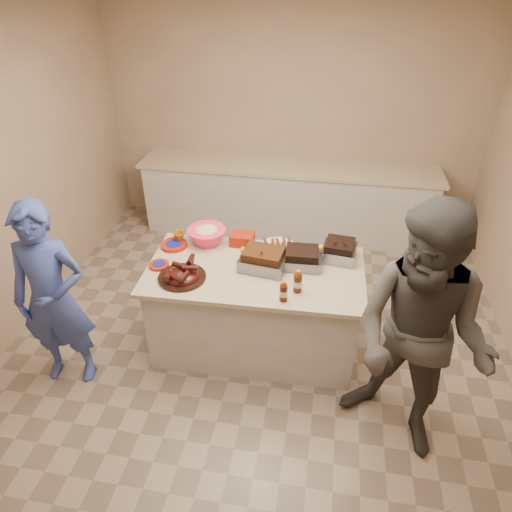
% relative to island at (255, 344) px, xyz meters
% --- Properties ---
extents(room, '(4.50, 5.00, 2.70)m').
position_rel_island_xyz_m(room, '(0.03, -0.08, 0.00)').
color(room, tan).
rests_on(room, ground).
extents(back_counter, '(3.60, 0.64, 0.90)m').
position_rel_island_xyz_m(back_counter, '(0.03, 2.12, 0.45)').
color(back_counter, beige).
rests_on(back_counter, ground).
extents(island, '(1.81, 0.99, 0.84)m').
position_rel_island_xyz_m(island, '(0.00, 0.00, 0.00)').
color(island, beige).
rests_on(island, ground).
extents(rib_platter, '(0.39, 0.39, 0.15)m').
position_rel_island_xyz_m(rib_platter, '(-0.55, -0.22, 0.84)').
color(rib_platter, '#3D110C').
rests_on(rib_platter, island).
extents(pulled_pork_tray, '(0.40, 0.33, 0.11)m').
position_rel_island_xyz_m(pulled_pork_tray, '(0.06, 0.03, 0.84)').
color(pulled_pork_tray, '#47230F').
rests_on(pulled_pork_tray, island).
extents(brisket_tray, '(0.32, 0.28, 0.09)m').
position_rel_island_xyz_m(brisket_tray, '(0.37, 0.13, 0.84)').
color(brisket_tray, black).
rests_on(brisket_tray, island).
extents(roasting_pan, '(0.31, 0.31, 0.11)m').
position_rel_island_xyz_m(roasting_pan, '(0.67, 0.29, 0.84)').
color(roasting_pan, gray).
rests_on(roasting_pan, island).
extents(coleslaw_bowl, '(0.35, 0.35, 0.24)m').
position_rel_island_xyz_m(coleslaw_bowl, '(-0.49, 0.34, 0.84)').
color(coleslaw_bowl, '#FF2C5D').
rests_on(coleslaw_bowl, island).
extents(sausage_plate, '(0.39, 0.39, 0.05)m').
position_rel_island_xyz_m(sausage_plate, '(0.14, 0.37, 0.84)').
color(sausage_plate, silver).
rests_on(sausage_plate, island).
extents(mac_cheese_dish, '(0.28, 0.22, 0.07)m').
position_rel_island_xyz_m(mac_cheese_dish, '(0.62, 0.27, 0.84)').
color(mac_cheese_dish, '#FF9903').
rests_on(mac_cheese_dish, island).
extents(bbq_bottle_a, '(0.06, 0.06, 0.18)m').
position_rel_island_xyz_m(bbq_bottle_a, '(0.28, -0.36, 0.84)').
color(bbq_bottle_a, '#3D1908').
rests_on(bbq_bottle_a, island).
extents(bbq_bottle_b, '(0.07, 0.07, 0.19)m').
position_rel_island_xyz_m(bbq_bottle_b, '(0.37, -0.23, 0.84)').
color(bbq_bottle_b, '#3D1908').
rests_on(bbq_bottle_b, island).
extents(mustard_bottle, '(0.04, 0.04, 0.11)m').
position_rel_island_xyz_m(mustard_bottle, '(-0.13, 0.17, 0.84)').
color(mustard_bottle, '#DDB100').
rests_on(mustard_bottle, island).
extents(sauce_bowl, '(0.14, 0.05, 0.14)m').
position_rel_island_xyz_m(sauce_bowl, '(-0.03, 0.10, 0.84)').
color(sauce_bowl, silver).
rests_on(sauce_bowl, island).
extents(plate_stack_large, '(0.24, 0.24, 0.03)m').
position_rel_island_xyz_m(plate_stack_large, '(-0.77, 0.23, 0.84)').
color(plate_stack_large, '#981908').
rests_on(plate_stack_large, island).
extents(plate_stack_small, '(0.17, 0.17, 0.02)m').
position_rel_island_xyz_m(plate_stack_small, '(-0.79, -0.09, 0.84)').
color(plate_stack_small, '#981908').
rests_on(plate_stack_small, island).
extents(plastic_cup, '(0.10, 0.10, 0.10)m').
position_rel_island_xyz_m(plastic_cup, '(-0.75, 0.31, 0.84)').
color(plastic_cup, '#A26209').
rests_on(plastic_cup, island).
extents(basket_stack, '(0.21, 0.16, 0.10)m').
position_rel_island_xyz_m(basket_stack, '(-0.18, 0.37, 0.84)').
color(basket_stack, '#981908').
rests_on(basket_stack, island).
extents(guest_blue, '(0.81, 1.68, 0.39)m').
position_rel_island_xyz_m(guest_blue, '(-1.47, -0.59, 0.00)').
color(guest_blue, '#394EA3').
rests_on(guest_blue, ground).
extents(guest_gray, '(1.80, 2.11, 0.72)m').
position_rel_island_xyz_m(guest_gray, '(1.19, -0.74, 0.00)').
color(guest_gray, '#4A4743').
rests_on(guest_gray, ground).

